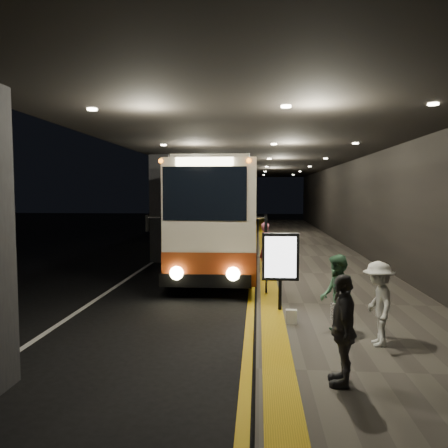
{
  "coord_description": "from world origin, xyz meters",
  "views": [
    {
      "loc": [
        2.52,
        -13.84,
        2.87
      ],
      "look_at": [
        1.26,
        2.28,
        1.7
      ],
      "focal_mm": 35.0,
      "sensor_mm": 36.0,
      "label": 1
    }
  ],
  "objects_px": {
    "passenger_boarding": "(266,247)",
    "passenger_waiting_green": "(337,296)",
    "stanchion_post": "(266,275)",
    "bag_plain": "(291,317)",
    "coach_main": "(223,219)",
    "passenger_waiting_grey": "(343,330)",
    "info_sign": "(280,258)",
    "coach_second": "(235,206)",
    "bag_polka": "(338,311)",
    "passenger_waiting_white": "(378,303)"
  },
  "relations": [
    {
      "from": "passenger_boarding",
      "to": "passenger_waiting_green",
      "type": "height_order",
      "value": "passenger_boarding"
    },
    {
      "from": "passenger_waiting_green",
      "to": "bag_plain",
      "type": "xyz_separation_m",
      "value": [
        -0.78,
        0.79,
        -0.64
      ]
    },
    {
      "from": "info_sign",
      "to": "coach_second",
      "type": "bearing_deg",
      "value": 93.76
    },
    {
      "from": "info_sign",
      "to": "stanchion_post",
      "type": "distance_m",
      "value": 1.85
    },
    {
      "from": "coach_second",
      "to": "passenger_boarding",
      "type": "relative_size",
      "value": 7.36
    },
    {
      "from": "coach_main",
      "to": "passenger_waiting_green",
      "type": "relative_size",
      "value": 7.8
    },
    {
      "from": "passenger_waiting_green",
      "to": "passenger_waiting_grey",
      "type": "height_order",
      "value": "passenger_waiting_grey"
    },
    {
      "from": "info_sign",
      "to": "bag_plain",
      "type": "bearing_deg",
      "value": -81.81
    },
    {
      "from": "coach_main",
      "to": "bag_polka",
      "type": "relative_size",
      "value": 33.72
    },
    {
      "from": "passenger_boarding",
      "to": "passenger_waiting_green",
      "type": "relative_size",
      "value": 1.08
    },
    {
      "from": "bag_polka",
      "to": "info_sign",
      "type": "relative_size",
      "value": 0.2
    },
    {
      "from": "passenger_waiting_grey",
      "to": "bag_plain",
      "type": "distance_m",
      "value": 2.96
    },
    {
      "from": "coach_second",
      "to": "passenger_boarding",
      "type": "xyz_separation_m",
      "value": [
        1.97,
        -16.64,
        -0.87
      ]
    },
    {
      "from": "passenger_waiting_grey",
      "to": "bag_polka",
      "type": "xyz_separation_m",
      "value": [
        0.53,
        3.2,
        -0.61
      ]
    },
    {
      "from": "passenger_boarding",
      "to": "passenger_waiting_green",
      "type": "distance_m",
      "value": 7.01
    },
    {
      "from": "passenger_waiting_green",
      "to": "coach_main",
      "type": "bearing_deg",
      "value": -161.21
    },
    {
      "from": "passenger_waiting_white",
      "to": "bag_plain",
      "type": "bearing_deg",
      "value": -127.56
    },
    {
      "from": "passenger_boarding",
      "to": "bag_plain",
      "type": "bearing_deg",
      "value": 168.63
    },
    {
      "from": "passenger_boarding",
      "to": "passenger_waiting_green",
      "type": "bearing_deg",
      "value": 174.57
    },
    {
      "from": "passenger_boarding",
      "to": "bag_plain",
      "type": "relative_size",
      "value": 5.84
    },
    {
      "from": "passenger_waiting_grey",
      "to": "bag_plain",
      "type": "relative_size",
      "value": 5.45
    },
    {
      "from": "info_sign",
      "to": "bag_polka",
      "type": "bearing_deg",
      "value": -30.72
    },
    {
      "from": "passenger_boarding",
      "to": "bag_polka",
      "type": "distance_m",
      "value": 5.97
    },
    {
      "from": "coach_main",
      "to": "bag_polka",
      "type": "xyz_separation_m",
      "value": [
        3.12,
        -7.9,
        -1.49
      ]
    },
    {
      "from": "coach_main",
      "to": "coach_second",
      "type": "bearing_deg",
      "value": 90.26
    },
    {
      "from": "coach_second",
      "to": "info_sign",
      "type": "xyz_separation_m",
      "value": [
        2.21,
        -21.73,
        -0.51
      ]
    },
    {
      "from": "coach_second",
      "to": "stanchion_post",
      "type": "distance_m",
      "value": 20.17
    },
    {
      "from": "passenger_waiting_grey",
      "to": "stanchion_post",
      "type": "relative_size",
      "value": 1.57
    },
    {
      "from": "coach_main",
      "to": "passenger_boarding",
      "type": "bearing_deg",
      "value": -53.09
    },
    {
      "from": "bag_plain",
      "to": "stanchion_post",
      "type": "height_order",
      "value": "stanchion_post"
    },
    {
      "from": "passenger_boarding",
      "to": "passenger_waiting_green",
      "type": "xyz_separation_m",
      "value": [
        1.2,
        -6.9,
        -0.06
      ]
    },
    {
      "from": "coach_main",
      "to": "passenger_waiting_grey",
      "type": "relative_size",
      "value": 7.74
    },
    {
      "from": "coach_second",
      "to": "bag_plain",
      "type": "distance_m",
      "value": 22.93
    },
    {
      "from": "info_sign",
      "to": "stanchion_post",
      "type": "relative_size",
      "value": 1.78
    },
    {
      "from": "coach_second",
      "to": "bag_polka",
      "type": "bearing_deg",
      "value": -83.38
    },
    {
      "from": "passenger_waiting_white",
      "to": "bag_plain",
      "type": "relative_size",
      "value": 5.19
    },
    {
      "from": "coach_second",
      "to": "stanchion_post",
      "type": "bearing_deg",
      "value": -86.59
    },
    {
      "from": "coach_main",
      "to": "info_sign",
      "type": "distance_m",
      "value": 7.5
    },
    {
      "from": "bag_polka",
      "to": "stanchion_post",
      "type": "height_order",
      "value": "stanchion_post"
    },
    {
      "from": "coach_main",
      "to": "passenger_waiting_grey",
      "type": "bearing_deg",
      "value": -77.79
    },
    {
      "from": "bag_polka",
      "to": "passenger_waiting_grey",
      "type": "bearing_deg",
      "value": -99.32
    },
    {
      "from": "coach_main",
      "to": "passenger_waiting_green",
      "type": "xyz_separation_m",
      "value": [
        2.87,
        -9.05,
        -0.89
      ]
    },
    {
      "from": "bag_plain",
      "to": "passenger_waiting_green",
      "type": "bearing_deg",
      "value": -45.33
    },
    {
      "from": "passenger_waiting_green",
      "to": "bag_polka",
      "type": "relative_size",
      "value": 4.32
    },
    {
      "from": "coach_main",
      "to": "coach_second",
      "type": "distance_m",
      "value": 14.5
    },
    {
      "from": "passenger_boarding",
      "to": "stanchion_post",
      "type": "relative_size",
      "value": 1.68
    },
    {
      "from": "passenger_waiting_green",
      "to": "passenger_waiting_white",
      "type": "xyz_separation_m",
      "value": [
        0.66,
        -0.38,
        -0.03
      ]
    },
    {
      "from": "passenger_waiting_grey",
      "to": "info_sign",
      "type": "xyz_separation_m",
      "value": [
        -0.69,
        3.86,
        0.42
      ]
    },
    {
      "from": "passenger_waiting_grey",
      "to": "bag_plain",
      "type": "xyz_separation_m",
      "value": [
        -0.5,
        2.84,
        -0.64
      ]
    },
    {
      "from": "passenger_waiting_green",
      "to": "info_sign",
      "type": "distance_m",
      "value": 2.1
    }
  ]
}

